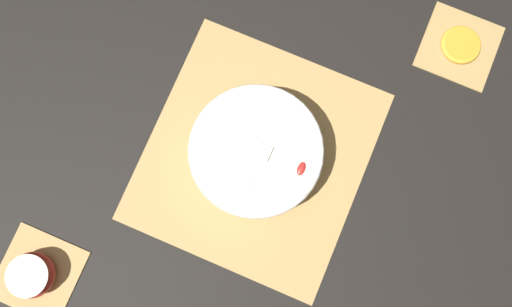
% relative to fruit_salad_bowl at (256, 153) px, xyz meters
% --- Properties ---
extents(ground_plane, '(6.00, 6.00, 0.00)m').
position_rel_fruit_salad_bowl_xyz_m(ground_plane, '(0.00, 0.00, -0.05)').
color(ground_plane, black).
extents(bamboo_mat_center, '(0.43, 0.40, 0.01)m').
position_rel_fruit_salad_bowl_xyz_m(bamboo_mat_center, '(0.00, 0.00, -0.05)').
color(bamboo_mat_center, '#A8844C').
rests_on(bamboo_mat_center, ground_plane).
extents(coaster_mat_near_right, '(0.14, 0.14, 0.01)m').
position_rel_fruit_salad_bowl_xyz_m(coaster_mat_near_right, '(0.36, -0.28, -0.05)').
color(coaster_mat_near_right, '#A8844C').
rests_on(coaster_mat_near_right, ground_plane).
extents(coaster_mat_far_left, '(0.14, 0.14, 0.01)m').
position_rel_fruit_salad_bowl_xyz_m(coaster_mat_far_left, '(-0.36, 0.28, -0.05)').
color(coaster_mat_far_left, '#A8844C').
rests_on(coaster_mat_far_left, ground_plane).
extents(fruit_salad_bowl, '(0.24, 0.24, 0.08)m').
position_rel_fruit_salad_bowl_xyz_m(fruit_salad_bowl, '(0.00, 0.00, 0.00)').
color(fruit_salad_bowl, silver).
rests_on(fruit_salad_bowl, bamboo_mat_center).
extents(apple_half, '(0.08, 0.08, 0.05)m').
position_rel_fruit_salad_bowl_xyz_m(apple_half, '(-0.36, 0.28, -0.02)').
color(apple_half, '#B72D23').
rests_on(apple_half, coaster_mat_far_left).
extents(orange_slice_whole, '(0.08, 0.08, 0.01)m').
position_rel_fruit_salad_bowl_xyz_m(orange_slice_whole, '(0.36, -0.28, -0.04)').
color(orange_slice_whole, orange).
rests_on(orange_slice_whole, coaster_mat_near_right).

